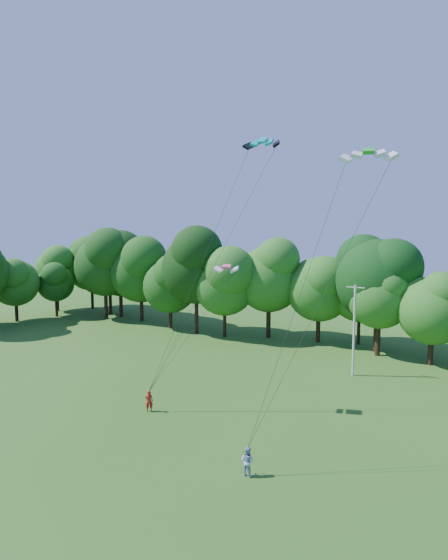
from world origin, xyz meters
The scene contains 9 objects.
ground centered at (0.00, 0.00, 0.00)m, with size 160.00×160.00×0.00m, color #285818.
utility_pole centered at (5.84, 27.24, 4.19)m, with size 1.63×0.20×8.16m.
kite_flyer_left centered at (-4.01, 11.39, 0.77)m, with size 0.56×0.37×1.54m, color #B41A17.
kite_flyer_right centered at (5.99, 7.97, 0.77)m, with size 0.75×0.58×1.54m, color #99A9D5.
kite_teal centered at (1.95, 17.00, 19.13)m, with size 2.63×1.52×0.63m.
kite_green centered at (10.17, 13.67, 17.05)m, with size 3.17×2.02×0.60m.
kite_pink centered at (0.33, 14.81, 10.32)m, with size 1.94×1.46×0.28m.
tree_back_west centered at (-33.37, 34.02, 8.91)m, with size 9.80×9.80×14.26m.
tree_back_center centered at (5.47, 36.54, 8.84)m, with size 9.73×9.73×14.15m.
Camera 1 is at (16.70, -10.91, 12.52)m, focal length 28.00 mm.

